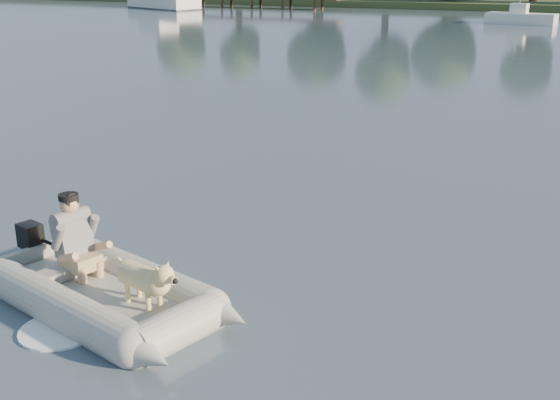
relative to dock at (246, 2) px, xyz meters
The scene contains 7 objects.
water 58.14m from the dock, 63.43° to the right, with size 160.00×160.00×0.00m, color slate.
dock is the anchor object (origin of this frame).
dinghy 58.24m from the dock, 64.36° to the right, with size 4.55×3.43×1.31m, color #A0A09B, non-canonical shape.
man 57.77m from the dock, 64.82° to the right, with size 0.68×0.58×1.01m, color slate, non-canonical shape.
dog 58.61m from the dock, 63.89° to the right, with size 0.88×0.31×0.58m, color #D1B578, non-canonical shape.
outboard_motor 57.21m from the dock, 65.54° to the right, with size 0.39×0.27×0.74m, color black, non-canonical shape.
motorboat 26.09m from the dock, 18.83° to the right, with size 4.58×1.76×1.94m, color white, non-canonical shape.
Camera 1 is at (4.03, -6.30, 3.76)m, focal length 45.00 mm.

